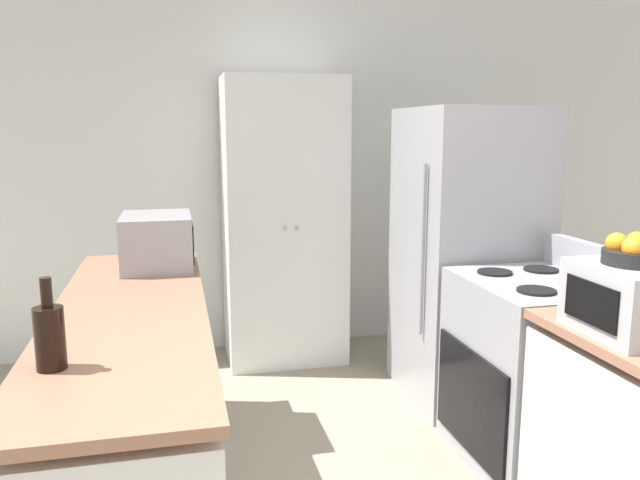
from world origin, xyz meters
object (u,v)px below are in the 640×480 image
(pantry_cabinet, at_px, (284,222))
(microwave, at_px, (157,241))
(stove, at_px, (533,370))
(toaster_oven, at_px, (633,300))
(wine_bottle, at_px, (50,336))
(fruit_bowl, at_px, (632,253))
(refrigerator, at_px, (467,256))

(pantry_cabinet, bearing_deg, microwave, -130.48)
(stove, distance_m, microwave, 1.97)
(microwave, xyz_separation_m, toaster_oven, (1.62, -1.47, -0.01))
(wine_bottle, relative_size, fruit_bowl, 1.32)
(stove, distance_m, fruit_bowl, 1.05)
(wine_bottle, xyz_separation_m, fruit_bowl, (1.90, -0.10, 0.18))
(pantry_cabinet, distance_m, refrigerator, 1.30)
(microwave, xyz_separation_m, fruit_bowl, (1.62, -1.45, 0.15))
(pantry_cabinet, distance_m, microwave, 1.27)
(refrigerator, xyz_separation_m, wine_bottle, (-2.06, -1.45, 0.15))
(refrigerator, bearing_deg, wine_bottle, -144.87)
(refrigerator, relative_size, toaster_oven, 4.55)
(pantry_cabinet, distance_m, toaster_oven, 2.56)
(stove, xyz_separation_m, fruit_bowl, (-0.13, -0.74, 0.73))
(stove, bearing_deg, refrigerator, 87.59)
(stove, relative_size, microwave, 2.35)
(wine_bottle, height_order, fruit_bowl, fruit_bowl)
(pantry_cabinet, xyz_separation_m, fruit_bowl, (0.79, -2.41, 0.22))
(stove, height_order, refrigerator, refrigerator)
(wine_bottle, bearing_deg, toaster_oven, -3.51)
(refrigerator, xyz_separation_m, toaster_oven, (-0.16, -1.57, 0.16))
(pantry_cabinet, distance_m, wine_bottle, 2.57)
(stove, xyz_separation_m, wine_bottle, (-2.03, -0.64, 0.55))
(refrigerator, height_order, toaster_oven, refrigerator)
(fruit_bowl, bearing_deg, toaster_oven, -85.28)
(refrigerator, bearing_deg, stove, -92.41)
(microwave, distance_m, toaster_oven, 2.19)
(toaster_oven, bearing_deg, refrigerator, 84.06)
(wine_bottle, distance_m, toaster_oven, 1.90)
(stove, distance_m, toaster_oven, 0.96)
(wine_bottle, bearing_deg, microwave, 78.25)
(refrigerator, relative_size, fruit_bowl, 8.20)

